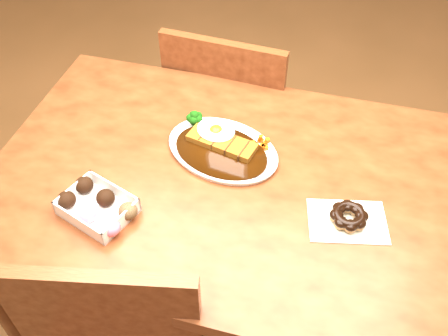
% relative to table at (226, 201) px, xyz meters
% --- Properties ---
extents(ground, '(6.00, 6.00, 0.00)m').
position_rel_table_xyz_m(ground, '(0.00, 0.00, -0.65)').
color(ground, brown).
rests_on(ground, ground).
extents(table, '(1.20, 0.80, 0.75)m').
position_rel_table_xyz_m(table, '(0.00, 0.00, 0.00)').
color(table, '#481F0E').
rests_on(table, ground).
extents(chair_far, '(0.45, 0.45, 0.87)m').
position_rel_table_xyz_m(chair_far, '(-0.11, 0.53, -0.17)').
color(chair_far, '#481F0E').
rests_on(chair_far, ground).
extents(katsu_curry_plate, '(0.35, 0.29, 0.06)m').
position_rel_table_xyz_m(katsu_curry_plate, '(-0.03, 0.09, 0.11)').
color(katsu_curry_plate, white).
rests_on(katsu_curry_plate, table).
extents(donut_box, '(0.20, 0.17, 0.05)m').
position_rel_table_xyz_m(donut_box, '(-0.26, -0.19, 0.12)').
color(donut_box, white).
rests_on(donut_box, table).
extents(pon_de_ring, '(0.20, 0.16, 0.03)m').
position_rel_table_xyz_m(pon_de_ring, '(0.31, -0.06, 0.12)').
color(pon_de_ring, silver).
rests_on(pon_de_ring, table).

